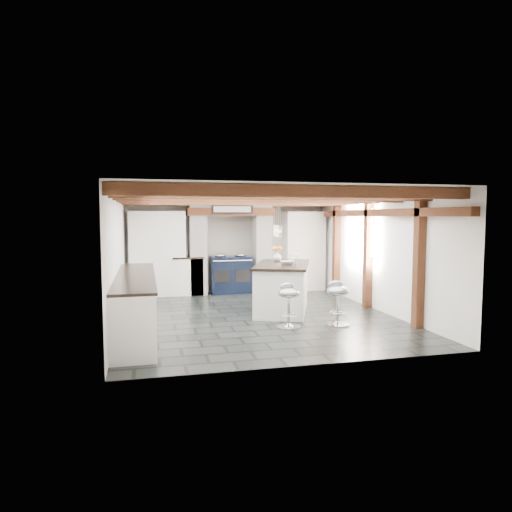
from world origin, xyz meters
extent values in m
plane|color=black|center=(0.00, 0.00, 0.00)|extent=(6.00, 6.00, 0.00)
plane|color=white|center=(0.00, 3.00, 1.15)|extent=(5.00, 0.00, 5.00)
plane|color=white|center=(-2.50, 0.00, 1.15)|extent=(0.00, 6.00, 6.00)
plane|color=white|center=(2.50, 0.00, 1.15)|extent=(0.00, 6.00, 6.00)
plane|color=white|center=(0.00, 0.00, 2.30)|extent=(6.00, 6.00, 0.00)
cube|color=white|center=(-0.80, 2.70, 0.95)|extent=(0.40, 0.60, 1.90)
cube|color=white|center=(0.80, 2.70, 0.95)|extent=(0.40, 0.60, 1.90)
cube|color=brown|center=(0.00, 2.70, 1.99)|extent=(2.10, 0.65, 0.18)
cube|color=white|center=(0.00, 2.70, 2.15)|extent=(2.00, 0.60, 0.31)
cube|color=black|center=(0.00, 2.38, 2.05)|extent=(1.00, 0.03, 0.22)
cube|color=silver|center=(0.00, 2.36, 2.05)|extent=(0.90, 0.01, 0.14)
cube|color=white|center=(-1.75, 2.70, 1.00)|extent=(1.30, 0.58, 2.00)
cube|color=white|center=(1.90, 2.70, 1.00)|extent=(1.00, 0.58, 2.00)
cube|color=white|center=(-2.20, -0.60, 0.44)|extent=(0.60, 3.80, 0.88)
cube|color=black|center=(-2.20, -0.60, 0.90)|extent=(0.64, 3.80, 0.04)
cube|color=white|center=(-1.05, 2.70, 0.44)|extent=(0.70, 0.60, 0.88)
cube|color=black|center=(-1.05, 2.70, 0.90)|extent=(0.74, 0.64, 0.04)
cube|color=brown|center=(2.42, 0.00, 1.95)|extent=(0.15, 5.80, 0.14)
plane|color=white|center=(2.48, 0.60, 1.55)|extent=(0.00, 0.90, 0.90)
cube|color=brown|center=(0.00, -2.60, 2.21)|extent=(5.00, 0.16, 0.16)
cube|color=brown|center=(0.00, -1.73, 2.21)|extent=(5.00, 0.16, 0.16)
cube|color=brown|center=(0.00, -0.87, 2.21)|extent=(5.00, 0.16, 0.16)
cube|color=brown|center=(0.00, 0.00, 2.21)|extent=(5.00, 0.16, 0.16)
cube|color=brown|center=(0.00, 0.87, 2.21)|extent=(5.00, 0.16, 0.16)
cube|color=brown|center=(0.00, 1.73, 2.21)|extent=(5.00, 0.16, 0.16)
cube|color=brown|center=(0.00, 2.60, 2.21)|extent=(5.00, 0.16, 0.16)
cube|color=brown|center=(2.42, -1.60, 1.15)|extent=(0.15, 0.15, 2.30)
cube|color=brown|center=(2.42, 0.20, 1.15)|extent=(0.15, 0.15, 2.30)
cube|color=brown|center=(2.42, 1.80, 1.15)|extent=(0.15, 0.15, 2.30)
cylinder|color=black|center=(0.45, -0.05, 1.93)|extent=(0.01, 0.01, 0.56)
cylinder|color=white|center=(0.45, -0.05, 1.60)|extent=(0.09, 0.09, 0.22)
cylinder|color=black|center=(0.50, 0.25, 1.93)|extent=(0.01, 0.01, 0.56)
cylinder|color=white|center=(0.50, 0.25, 1.60)|extent=(0.09, 0.09, 0.22)
cylinder|color=black|center=(0.55, 0.55, 1.93)|extent=(0.01, 0.01, 0.56)
cylinder|color=white|center=(0.55, 0.55, 1.60)|extent=(0.09, 0.09, 0.22)
cube|color=black|center=(0.00, 2.68, 0.45)|extent=(1.00, 0.60, 0.90)
ellipsoid|color=silver|center=(-0.25, 2.68, 0.93)|extent=(0.28, 0.28, 0.11)
ellipsoid|color=silver|center=(0.25, 2.68, 0.93)|extent=(0.28, 0.28, 0.11)
cylinder|color=silver|center=(0.00, 2.36, 0.82)|extent=(0.95, 0.03, 0.03)
cube|color=black|center=(-0.25, 2.38, 0.45)|extent=(0.35, 0.02, 0.30)
cube|color=black|center=(0.25, 2.38, 0.45)|extent=(0.35, 0.02, 0.30)
cube|color=white|center=(0.61, 0.27, 0.45)|extent=(1.54, 2.05, 0.90)
cube|color=black|center=(0.61, 0.27, 0.92)|extent=(1.65, 2.16, 0.05)
imported|color=white|center=(0.66, 0.80, 1.05)|extent=(0.24, 0.24, 0.20)
ellipsoid|color=orange|center=(0.66, 0.80, 1.21)|extent=(0.20, 0.20, 0.12)
cylinder|color=white|center=(0.88, 0.54, 1.04)|extent=(0.12, 0.12, 0.18)
imported|color=white|center=(0.66, 0.14, 0.98)|extent=(0.34, 0.34, 0.06)
cylinder|color=white|center=(0.86, 0.22, 1.00)|extent=(0.05, 0.05, 0.10)
cylinder|color=white|center=(0.86, 0.22, 1.06)|extent=(0.22, 0.22, 0.02)
cylinder|color=beige|center=(0.86, 0.22, 1.10)|extent=(0.17, 0.17, 0.07)
cylinder|color=silver|center=(1.18, -1.11, 0.01)|extent=(0.42, 0.42, 0.03)
cone|color=silver|center=(1.18, -1.11, 0.06)|extent=(0.19, 0.19, 0.08)
cylinder|color=silver|center=(1.18, -1.11, 0.31)|extent=(0.05, 0.05, 0.52)
torus|color=silver|center=(1.18, -1.11, 0.23)|extent=(0.26, 0.26, 0.02)
ellipsoid|color=#8F919C|center=(1.18, -1.11, 0.60)|extent=(0.44, 0.44, 0.17)
ellipsoid|color=#8F919C|center=(1.20, -1.02, 0.70)|extent=(0.28, 0.16, 0.15)
cylinder|color=silver|center=(0.31, -1.08, 0.01)|extent=(0.41, 0.41, 0.03)
cone|color=silver|center=(0.31, -1.08, 0.06)|extent=(0.19, 0.19, 0.07)
cylinder|color=silver|center=(0.31, -1.08, 0.31)|extent=(0.05, 0.05, 0.51)
torus|color=silver|center=(0.31, -1.08, 0.22)|extent=(0.26, 0.26, 0.02)
ellipsoid|color=#8F919C|center=(0.31, -1.08, 0.60)|extent=(0.43, 0.43, 0.17)
ellipsoid|color=#8F919C|center=(0.29, -0.99, 0.69)|extent=(0.28, 0.15, 0.14)
camera|label=1|loc=(-2.01, -8.32, 1.88)|focal=32.00mm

